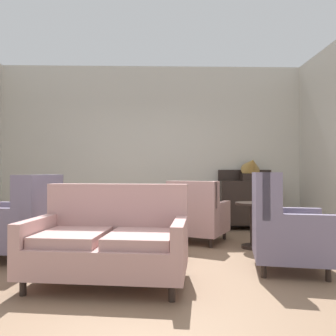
# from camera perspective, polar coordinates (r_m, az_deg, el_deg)

# --- Properties ---
(ground) EXTENTS (8.36, 8.36, 0.00)m
(ground) POSITION_cam_1_polar(r_m,az_deg,el_deg) (4.03, -3.68, -16.37)
(ground) COLOR #896B51
(wall_back) EXTENTS (6.13, 0.08, 3.19)m
(wall_back) POSITION_cam_1_polar(r_m,az_deg,el_deg) (6.67, -2.70, 3.66)
(wall_back) COLOR beige
(wall_back) RESTS_ON ground
(baseboard_back) EXTENTS (5.97, 0.03, 0.12)m
(baseboard_back) POSITION_cam_1_polar(r_m,az_deg,el_deg) (6.68, -2.72, -9.56)
(baseboard_back) COLOR black
(baseboard_back) RESTS_ON ground
(coffee_table) EXTENTS (0.90, 0.90, 0.45)m
(coffee_table) POSITION_cam_1_polar(r_m,az_deg,el_deg) (4.21, -3.71, -10.44)
(coffee_table) COLOR black
(coffee_table) RESTS_ON ground
(porcelain_vase) EXTENTS (0.16, 0.16, 0.38)m
(porcelain_vase) POSITION_cam_1_polar(r_m,az_deg,el_deg) (4.21, -4.38, -7.13)
(porcelain_vase) COLOR beige
(porcelain_vase) RESTS_ON coffee_table
(settee) EXTENTS (1.62, 1.07, 0.96)m
(settee) POSITION_cam_1_polar(r_m,az_deg,el_deg) (3.43, -9.96, -12.33)
(settee) COLOR tan
(settee) RESTS_ON ground
(armchair_back_corner) EXTENTS (1.06, 1.09, 0.96)m
(armchair_back_corner) POSITION_cam_1_polar(r_m,az_deg,el_deg) (5.25, 5.08, -8.09)
(armchair_back_corner) COLOR tan
(armchair_back_corner) RESTS_ON ground
(armchair_near_window) EXTENTS (1.01, 0.96, 1.06)m
(armchair_near_window) POSITION_cam_1_polar(r_m,az_deg,el_deg) (4.66, -23.72, -8.67)
(armchair_near_window) COLOR slate
(armchair_near_window) RESTS_ON ground
(armchair_far_left) EXTENTS (0.92, 0.88, 1.09)m
(armchair_far_left) POSITION_cam_1_polar(r_m,az_deg,el_deg) (3.95, 18.96, -9.78)
(armchair_far_left) COLOR slate
(armchair_far_left) RESTS_ON ground
(side_table) EXTENTS (0.49, 0.49, 0.65)m
(side_table) POSITION_cam_1_polar(r_m,az_deg,el_deg) (4.99, 14.22, -8.69)
(side_table) COLOR black
(side_table) RESTS_ON ground
(sideboard) EXTENTS (1.05, 0.42, 1.13)m
(sideboard) POSITION_cam_1_polar(r_m,az_deg,el_deg) (6.60, 13.34, -5.61)
(sideboard) COLOR black
(sideboard) RESTS_ON ground
(gramophone) EXTENTS (0.39, 0.49, 0.54)m
(gramophone) POSITION_cam_1_polar(r_m,az_deg,el_deg) (6.50, 13.96, 0.17)
(gramophone) COLOR black
(gramophone) RESTS_ON sideboard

